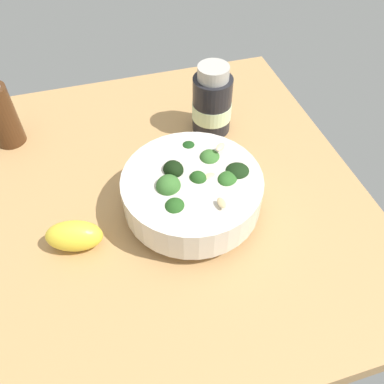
{
  "coord_description": "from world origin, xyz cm",
  "views": [
    {
      "loc": [
        -5.24,
        -41.64,
        47.34
      ],
      "look_at": [
        5.48,
        -5.15,
        4.0
      ],
      "focal_mm": 36.82,
      "sensor_mm": 36.0,
      "label": 1
    }
  ],
  "objects_px": {
    "bowl_of_broccoli": "(193,190)",
    "bottle_tall": "(212,103)",
    "lemon_wedge": "(74,236)",
    "bottle_short": "(1,115)"
  },
  "relations": [
    {
      "from": "bowl_of_broccoli",
      "to": "bottle_tall",
      "type": "distance_m",
      "value": 0.2
    },
    {
      "from": "bowl_of_broccoli",
      "to": "lemon_wedge",
      "type": "bearing_deg",
      "value": -174.2
    },
    {
      "from": "lemon_wedge",
      "to": "bottle_short",
      "type": "distance_m",
      "value": 0.28
    },
    {
      "from": "bowl_of_broccoli",
      "to": "bottle_short",
      "type": "bearing_deg",
      "value": 137.79
    },
    {
      "from": "bottle_short",
      "to": "lemon_wedge",
      "type": "bearing_deg",
      "value": -70.65
    },
    {
      "from": "bottle_tall",
      "to": "bottle_short",
      "type": "bearing_deg",
      "value": 169.29
    },
    {
      "from": "bowl_of_broccoli",
      "to": "bottle_short",
      "type": "relative_size",
      "value": 1.65
    },
    {
      "from": "lemon_wedge",
      "to": "bottle_short",
      "type": "relative_size",
      "value": 0.65
    },
    {
      "from": "bottle_tall",
      "to": "bottle_short",
      "type": "height_order",
      "value": "bottle_tall"
    },
    {
      "from": "lemon_wedge",
      "to": "bottle_short",
      "type": "bearing_deg",
      "value": 109.35
    }
  ]
}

